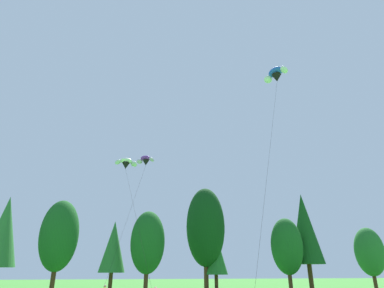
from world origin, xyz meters
The scene contains 12 objects.
treeline_tree_c centered at (-18.68, 42.04, 7.58)m, with size 4.26×4.26×12.09m.
treeline_tree_d centered at (-11.75, 42.13, 7.16)m, with size 5.00×5.00×11.84m.
treeline_tree_e centered at (-4.67, 44.89, 5.99)m, with size 3.71×3.71×9.57m.
treeline_tree_f centered at (0.02, 41.38, 6.41)m, with size 4.66×4.66×10.59m.
treeline_tree_g centered at (8.90, 44.41, 9.07)m, with size 5.85×5.85×14.99m.
treeline_tree_h centered at (10.47, 44.66, 5.34)m, with size 3.47×3.47×8.52m.
treeline_tree_i centered at (19.98, 40.37, 6.06)m, with size 4.50×4.50×10.02m.
treeline_tree_j centered at (23.70, 41.36, 8.79)m, with size 4.69×4.69×14.03m.
treeline_tree_k centered at (33.53, 40.65, 5.45)m, with size 4.23×4.23×9.00m.
parafoil_kite_high_purple centered at (-1.10, 34.89, 16.01)m, with size 4.52×11.84×15.50m.
parafoil_kite_mid_white centered at (-3.38, 27.97, 13.30)m, with size 3.97×9.14×12.71m.
parafoil_kite_far_blue_white centered at (11.80, 22.25, 22.34)m, with size 7.43×7.94×21.58m.
Camera 1 is at (-2.57, -5.32, 2.74)m, focal length 30.40 mm.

